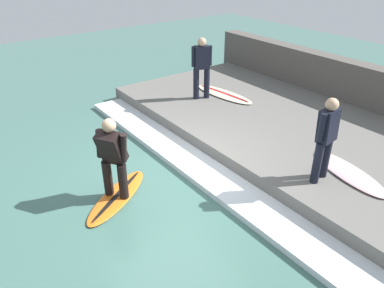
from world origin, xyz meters
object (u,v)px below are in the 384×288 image
object	(u,v)px
surfboard_riding	(117,196)
surfer_waiting_far	(202,65)
surfer_riding	(112,155)
surfboard_waiting_far	(224,94)
surfer_waiting_near	(326,136)
surfboard_waiting_near	(348,172)

from	to	relation	value
surfboard_riding	surfer_waiting_far	bearing A→B (deg)	31.36
surfer_riding	surfboard_waiting_far	bearing A→B (deg)	25.28
surfer_riding	surfer_waiting_near	bearing A→B (deg)	-35.56
surfboard_waiting_near	surfboard_waiting_far	size ratio (longest dim) A/B	0.90
surfboard_riding	surfboard_waiting_near	bearing A→B (deg)	-33.59
surfboard_riding	surfer_riding	xyz separation A→B (m)	(0.00, 0.00, 0.88)
surfer_riding	surfer_waiting_near	distance (m)	3.68
surfer_riding	surfboard_waiting_near	distance (m)	4.31
surfer_riding	surfer_waiting_far	size ratio (longest dim) A/B	0.94
surfboard_riding	surfboard_waiting_far	distance (m)	4.83
surfboard_waiting_near	surfboard_waiting_far	xyz separation A→B (m)	(0.79, 4.42, 0.00)
surfboard_riding	surfboard_waiting_near	distance (m)	4.29
surfboard_waiting_near	surfer_waiting_far	bearing A→B (deg)	88.15
surfboard_riding	surfer_waiting_far	size ratio (longest dim) A/B	1.10
surfer_riding	surfboard_riding	bearing A→B (deg)	-90.00
surfer_waiting_near	surfboard_waiting_near	size ratio (longest dim) A/B	0.85
surfer_waiting_near	surfboard_waiting_far	world-z (taller)	surfer_waiting_near
surfboard_waiting_near	surfer_waiting_far	distance (m)	4.72
surfer_waiting_far	surfboard_waiting_far	xyz separation A→B (m)	(0.64, -0.21, -0.89)
surfboard_riding	surfer_waiting_near	size ratio (longest dim) A/B	1.15
surfboard_waiting_far	surfer_waiting_far	bearing A→B (deg)	162.00
surfer_riding	surfboard_waiting_near	xyz separation A→B (m)	(3.56, -2.37, -0.50)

